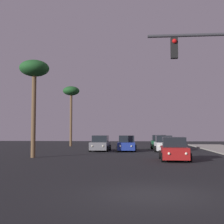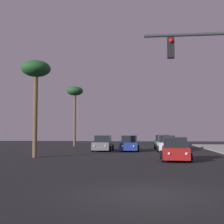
{
  "view_description": "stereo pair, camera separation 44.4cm",
  "coord_description": "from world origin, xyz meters",
  "px_view_note": "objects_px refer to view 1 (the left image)",
  "views": [
    {
      "loc": [
        -0.43,
        -10.45,
        2.04
      ],
      "look_at": [
        -2.31,
        10.11,
        3.38
      ],
      "focal_mm": 50.0,
      "sensor_mm": 36.0,
      "label": 1
    },
    {
      "loc": [
        0.01,
        -10.4,
        2.04
      ],
      "look_at": [
        -2.31,
        10.11,
        3.38
      ],
      "focal_mm": 50.0,
      "sensor_mm": 36.0,
      "label": 2
    }
  ],
  "objects_px": {
    "car_green": "(159,142)",
    "car_red": "(174,150)",
    "car_white": "(164,144)",
    "palm_tree_near": "(34,73)",
    "car_grey": "(100,144)",
    "car_blue": "(127,144)",
    "palm_tree_far": "(71,94)"
  },
  "relations": [
    {
      "from": "car_green",
      "to": "car_red",
      "type": "distance_m",
      "value": 16.21
    },
    {
      "from": "car_white",
      "to": "car_grey",
      "type": "relative_size",
      "value": 1.01
    },
    {
      "from": "car_green",
      "to": "car_grey",
      "type": "distance_m",
      "value": 8.71
    },
    {
      "from": "palm_tree_near",
      "to": "car_grey",
      "type": "bearing_deg",
      "value": 65.13
    },
    {
      "from": "car_white",
      "to": "palm_tree_far",
      "type": "height_order",
      "value": "palm_tree_far"
    },
    {
      "from": "car_green",
      "to": "car_white",
      "type": "height_order",
      "value": "same"
    },
    {
      "from": "car_grey",
      "to": "palm_tree_near",
      "type": "relative_size",
      "value": 0.55
    },
    {
      "from": "car_red",
      "to": "car_grey",
      "type": "height_order",
      "value": "same"
    },
    {
      "from": "car_grey",
      "to": "palm_tree_near",
      "type": "height_order",
      "value": "palm_tree_near"
    },
    {
      "from": "car_white",
      "to": "palm_tree_far",
      "type": "distance_m",
      "value": 17.95
    },
    {
      "from": "car_red",
      "to": "car_white",
      "type": "xyz_separation_m",
      "value": [
        0.01,
        10.42,
        0.0
      ]
    },
    {
      "from": "car_red",
      "to": "car_blue",
      "type": "distance_m",
      "value": 11.24
    },
    {
      "from": "car_green",
      "to": "car_red",
      "type": "relative_size",
      "value": 0.99
    },
    {
      "from": "car_red",
      "to": "car_white",
      "type": "distance_m",
      "value": 10.42
    },
    {
      "from": "car_red",
      "to": "car_blue",
      "type": "height_order",
      "value": "same"
    },
    {
      "from": "car_green",
      "to": "car_grey",
      "type": "xyz_separation_m",
      "value": [
        -6.61,
        -5.66,
        0.0
      ]
    },
    {
      "from": "car_blue",
      "to": "car_red",
      "type": "bearing_deg",
      "value": 109.52
    },
    {
      "from": "car_green",
      "to": "palm_tree_near",
      "type": "xyz_separation_m",
      "value": [
        -10.87,
        -14.84,
        6.09
      ]
    },
    {
      "from": "car_blue",
      "to": "car_grey",
      "type": "relative_size",
      "value": 1.0
    },
    {
      "from": "car_red",
      "to": "palm_tree_near",
      "type": "bearing_deg",
      "value": -5.04
    },
    {
      "from": "car_red",
      "to": "car_white",
      "type": "height_order",
      "value": "same"
    },
    {
      "from": "car_white",
      "to": "palm_tree_near",
      "type": "xyz_separation_m",
      "value": [
        -11.04,
        -9.05,
        6.09
      ]
    },
    {
      "from": "car_green",
      "to": "palm_tree_near",
      "type": "distance_m",
      "value": 19.37
    },
    {
      "from": "car_green",
      "to": "car_grey",
      "type": "height_order",
      "value": "same"
    },
    {
      "from": "car_blue",
      "to": "palm_tree_near",
      "type": "xyz_separation_m",
      "value": [
        -7.12,
        -9.17,
        6.09
      ]
    },
    {
      "from": "car_blue",
      "to": "palm_tree_far",
      "type": "relative_size",
      "value": 0.5
    },
    {
      "from": "car_grey",
      "to": "palm_tree_near",
      "type": "xyz_separation_m",
      "value": [
        -4.25,
        -9.18,
        6.09
      ]
    },
    {
      "from": "palm_tree_far",
      "to": "palm_tree_near",
      "type": "xyz_separation_m",
      "value": [
        1.45,
        -20.0,
        -0.72
      ]
    },
    {
      "from": "palm_tree_far",
      "to": "car_grey",
      "type": "bearing_deg",
      "value": -62.2
    },
    {
      "from": "car_grey",
      "to": "palm_tree_near",
      "type": "distance_m",
      "value": 11.8
    },
    {
      "from": "car_grey",
      "to": "car_green",
      "type": "bearing_deg",
      "value": -139.33
    },
    {
      "from": "palm_tree_near",
      "to": "car_blue",
      "type": "bearing_deg",
      "value": 52.15
    }
  ]
}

